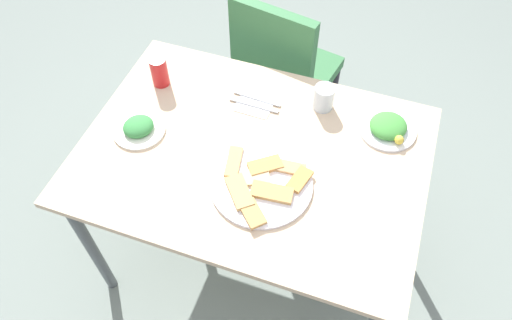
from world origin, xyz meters
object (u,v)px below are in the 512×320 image
(dining_table, at_px, (253,166))
(fork, at_px, (254,105))
(pide_platter, at_px, (262,183))
(paper_napkin, at_px, (256,102))
(dining_chair, at_px, (282,68))
(spoon, at_px, (257,99))
(salad_plate_rice, at_px, (139,128))
(salad_plate_greens, at_px, (388,127))
(soda_can, at_px, (159,72))
(drinking_glass, at_px, (324,98))

(dining_table, distance_m, fork, 0.24)
(pide_platter, relative_size, paper_napkin, 2.57)
(dining_chair, xyz_separation_m, spoon, (0.03, -0.44, 0.23))
(pide_platter, bearing_deg, salad_plate_rice, 170.89)
(salad_plate_rice, bearing_deg, dining_table, 5.44)
(dining_chair, bearing_deg, pide_platter, -77.87)
(dining_table, bearing_deg, fork, 108.21)
(salad_plate_greens, bearing_deg, fork, -174.77)
(dining_chair, relative_size, fork, 4.67)
(soda_can, xyz_separation_m, fork, (0.39, 0.00, -0.06))
(dining_table, relative_size, pide_platter, 3.44)
(dining_table, distance_m, drinking_glass, 0.37)
(spoon, bearing_deg, soda_can, -170.56)
(drinking_glass, bearing_deg, soda_can, -172.20)
(salad_plate_greens, relative_size, salad_plate_rice, 1.10)
(dining_table, relative_size, spoon, 6.34)
(salad_plate_rice, xyz_separation_m, soda_can, (-0.03, 0.25, 0.04))
(dining_chair, height_order, pide_platter, dining_chair)
(dining_table, relative_size, salad_plate_greens, 5.76)
(dining_chair, relative_size, pide_platter, 2.61)
(pide_platter, xyz_separation_m, drinking_glass, (0.10, 0.42, 0.04))
(dining_chair, distance_m, salad_plate_greens, 0.73)
(dining_chair, height_order, salad_plate_rice, dining_chair)
(salad_plate_rice, relative_size, fork, 0.98)
(salad_plate_rice, relative_size, paper_napkin, 1.40)
(pide_platter, distance_m, salad_plate_rice, 0.51)
(soda_can, bearing_deg, spoon, 5.81)
(soda_can, relative_size, drinking_glass, 1.25)
(dining_table, xyz_separation_m, fork, (-0.07, 0.22, 0.08))
(paper_napkin, relative_size, spoon, 0.72)
(dining_chair, xyz_separation_m, drinking_glass, (0.28, -0.39, 0.28))
(pide_platter, height_order, salad_plate_greens, salad_plate_greens)
(paper_napkin, bearing_deg, soda_can, -176.82)
(pide_platter, height_order, paper_napkin, pide_platter)
(dining_chair, distance_m, soda_can, 0.67)
(dining_chair, distance_m, fork, 0.53)
(pide_platter, xyz_separation_m, salad_plate_rice, (-0.50, 0.08, 0.01))
(paper_napkin, xyz_separation_m, fork, (0.00, -0.02, 0.00))
(paper_napkin, bearing_deg, spoon, 90.00)
(salad_plate_rice, xyz_separation_m, fork, (0.36, 0.26, -0.01))
(paper_napkin, bearing_deg, fork, -90.00)
(dining_chair, height_order, soda_can, dining_chair)
(soda_can, bearing_deg, paper_napkin, 3.18)
(salad_plate_rice, distance_m, soda_can, 0.26)
(salad_plate_rice, bearing_deg, dining_chair, 65.96)
(soda_can, distance_m, drinking_glass, 0.64)
(salad_plate_greens, bearing_deg, soda_can, -176.81)
(dining_chair, xyz_separation_m, salad_plate_greens, (0.53, -0.43, 0.24))
(dining_table, bearing_deg, salad_plate_rice, -174.56)
(dining_chair, height_order, fork, dining_chair)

